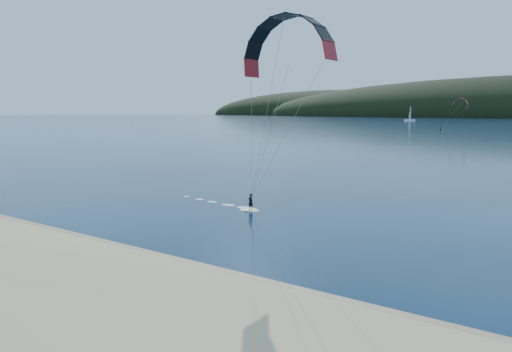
# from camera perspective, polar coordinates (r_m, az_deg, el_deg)

# --- Properties ---
(ground) EXTENTS (1800.00, 1800.00, 0.00)m
(ground) POSITION_cam_1_polar(r_m,az_deg,el_deg) (27.53, -17.14, -12.25)
(ground) COLOR #071A33
(ground) RESTS_ON ground
(wet_sand) EXTENTS (220.00, 2.50, 0.10)m
(wet_sand) POSITION_cam_1_polar(r_m,az_deg,el_deg) (30.28, -10.26, -10.09)
(wet_sand) COLOR #937755
(wet_sand) RESTS_ON ground
(kitesurfer_near) EXTENTS (21.49, 7.88, 15.14)m
(kitesurfer_near) POSITION_cam_1_polar(r_m,az_deg,el_deg) (36.81, 3.42, 12.12)
(kitesurfer_near) COLOR yellow
(kitesurfer_near) RESTS_ON ground
(kitesurfer_far) EXTENTS (12.81, 7.92, 14.60)m
(kitesurfer_far) POSITION_cam_1_polar(r_m,az_deg,el_deg) (218.51, 22.68, 7.54)
(kitesurfer_far) COLOR yellow
(kitesurfer_far) RESTS_ON ground
(sailboat) EXTENTS (9.31, 5.96, 13.18)m
(sailboat) POSITION_cam_1_polar(r_m,az_deg,el_deg) (445.00, 17.53, 6.29)
(sailboat) COLOR white
(sailboat) RESTS_ON ground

